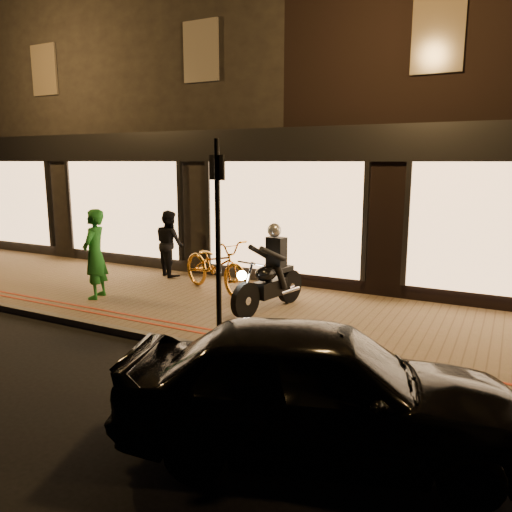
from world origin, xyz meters
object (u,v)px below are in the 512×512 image
at_px(motorcycle, 270,277).
at_px(parked_car, 319,387).
at_px(person_green, 95,254).
at_px(bicycle_gold, 215,265).
at_px(sign_post, 218,232).

bearing_deg(motorcycle, parked_car, -45.76).
bearing_deg(person_green, motorcycle, 85.52).
relative_size(person_green, parked_car, 0.46).
distance_m(motorcycle, bicycle_gold, 1.68).
bearing_deg(motorcycle, person_green, -153.46).
xyz_separation_m(bicycle_gold, person_green, (-1.85, -1.50, 0.33)).
relative_size(motorcycle, sign_post, 0.64).
bearing_deg(parked_car, person_green, 45.49).
bearing_deg(parked_car, motorcycle, 13.80).
height_order(motorcycle, bicycle_gold, motorcycle).
relative_size(motorcycle, parked_car, 0.49).
height_order(person_green, parked_car, person_green).
distance_m(person_green, parked_car, 6.41).
distance_m(sign_post, bicycle_gold, 3.18).
relative_size(motorcycle, person_green, 1.08).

